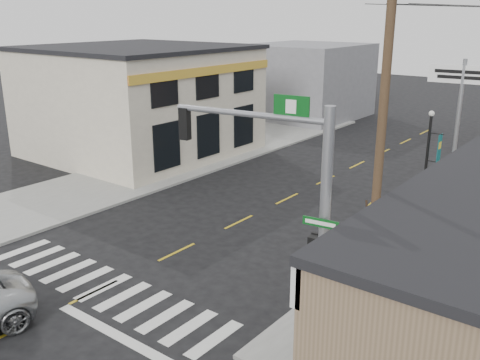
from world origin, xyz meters
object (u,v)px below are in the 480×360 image
Objects in this scene: dance_center_sign at (461,95)px; utility_pole_near at (380,154)px; bare_tree at (394,218)px; fire_hydrant at (391,255)px; traffic_signal_pole at (300,193)px; guide_sign at (428,220)px; lamp_post at (428,156)px.

utility_pole_near is at bearing -88.74° from dance_center_sign.
fire_hydrant is at bearing 110.35° from bare_tree.
traffic_signal_pole is 2.65m from bare_tree.
fire_hydrant is 5.98m from utility_pole_near.
fire_hydrant is (-0.98, -0.70, -1.42)m from guide_sign.
dance_center_sign is 0.69× the size of utility_pole_near.
fire_hydrant is 0.10× the size of dance_center_sign.
utility_pole_near reaches higher than lamp_post.
bare_tree is (1.76, -4.76, 3.38)m from fire_hydrant.
utility_pole_near is (1.60, -9.34, 2.28)m from lamp_post.
bare_tree is at bearing 2.70° from traffic_signal_pole.
dance_center_sign reaches higher than fire_hydrant.
bare_tree is (2.59, 0.48, -0.27)m from traffic_signal_pole.
bare_tree is (2.48, -13.89, -1.38)m from dance_center_sign.
fire_hydrant is at bearing 99.33° from utility_pole_near.
utility_pole_near is at bearing 131.62° from bare_tree.
guide_sign reaches higher than fire_hydrant.
lamp_post reaches higher than bare_tree.
traffic_signal_pole is at bearing -136.21° from utility_pole_near.
dance_center_sign is 1.43× the size of bare_tree.
lamp_post is (-0.03, 10.97, -1.22)m from traffic_signal_pole.
bare_tree reaches higher than guide_sign.
guide_sign is at bearing -60.23° from lamp_post.
traffic_signal_pole is 1.42× the size of bare_tree.
traffic_signal_pole is at bearing -103.26° from guide_sign.
traffic_signal_pole is at bearing -95.72° from dance_center_sign.
dance_center_sign reaches higher than bare_tree.
dance_center_sign is at bearing 105.07° from guide_sign.
guide_sign is 5.42m from utility_pole_near.
traffic_signal_pole is 0.99× the size of dance_center_sign.
traffic_signal_pole is 0.68× the size of utility_pole_near.
fire_hydrant is 6.10m from bare_tree.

